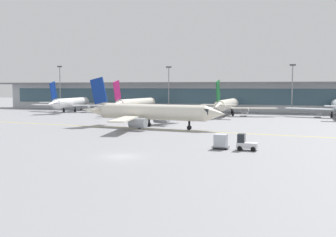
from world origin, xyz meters
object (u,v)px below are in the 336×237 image
taxiing_regional_jet (151,113)px  gate_airplane_1 (136,104)px  gate_airplane_2 (227,105)px  apron_light_mast_0 (60,86)px  cargo_dolly_lead (221,141)px  apron_light_mast_2 (292,87)px  gate_airplane_0 (71,103)px  apron_light_mast_1 (169,87)px  baggage_tug (245,143)px

taxiing_regional_jet → gate_airplane_1: bearing=122.2°
gate_airplane_2 → apron_light_mast_0: 63.48m
gate_airplane_1 → gate_airplane_2: size_ratio=1.00×
cargo_dolly_lead → apron_light_mast_2: (7.93, 72.73, 7.01)m
gate_airplane_0 → cargo_dolly_lead: size_ratio=13.66×
gate_airplane_1 → cargo_dolly_lead: gate_airplane_1 is taller
gate_airplane_1 → cargo_dolly_lead: size_ratio=13.94×
apron_light_mast_1 → apron_light_mast_2: 38.86m
taxiing_regional_jet → apron_light_mast_1: (-12.89, 51.73, 5.01)m
gate_airplane_1 → apron_light_mast_1: apron_light_mast_1 is taller
gate_airplane_2 → taxiing_regional_jet: (-8.60, -38.41, 0.08)m
cargo_dolly_lead → apron_light_mast_2: bearing=85.5°
taxiing_regional_jet → apron_light_mast_1: size_ratio=2.08×
baggage_tug → apron_light_mast_0: size_ratio=0.17×
gate_airplane_0 → baggage_tug: gate_airplane_0 is taller
gate_airplane_0 → baggage_tug: size_ratio=11.10×
gate_airplane_2 → cargo_dolly_lead: gate_airplane_2 is taller
baggage_tug → cargo_dolly_lead: baggage_tug is taller
gate_airplane_2 → apron_light_mast_1: apron_light_mast_1 is taller
taxiing_regional_jet → apron_light_mast_0: size_ratio=1.98×
gate_airplane_1 → apron_light_mast_1: bearing=-18.1°
gate_airplane_1 → apron_light_mast_0: apron_light_mast_0 is taller
apron_light_mast_2 → baggage_tug: bearing=-93.7°
baggage_tug → taxiing_regional_jet: bearing=135.4°
gate_airplane_0 → apron_light_mast_1: apron_light_mast_1 is taller
taxiing_regional_jet → gate_airplane_2: bearing=83.2°
cargo_dolly_lead → apron_light_mast_2: size_ratio=0.15×
gate_airplane_0 → taxiing_regional_jet: 57.69m
gate_airplane_0 → cargo_dolly_lead: 86.13m
apron_light_mast_0 → baggage_tug: bearing=-44.4°
gate_airplane_2 → cargo_dolly_lead: (9.42, -60.61, -1.92)m
gate_airplane_1 → taxiing_regional_jet: 41.72m
apron_light_mast_1 → apron_light_mast_2: size_ratio=1.00×
gate_airplane_2 → cargo_dolly_lead: bearing=-169.8°
taxiing_regional_jet → apron_light_mast_2: bearing=68.6°
gate_airplane_0 → gate_airplane_1: bearing=-100.5°
gate_airplane_0 → apron_light_mast_0: (-11.34, 11.30, 5.53)m
apron_light_mast_1 → gate_airplane_1: bearing=-111.6°
gate_airplane_1 → baggage_tug: gate_airplane_1 is taller
gate_airplane_1 → apron_light_mast_2: apron_light_mast_2 is taller
apron_light_mast_0 → apron_light_mast_1: size_ratio=1.05×
apron_light_mast_1 → gate_airplane_2: bearing=-31.8°
baggage_tug → gate_airplane_0: bearing=137.5°
gate_airplane_0 → cargo_dolly_lead: (60.11, -61.65, -1.86)m
gate_airplane_0 → apron_light_mast_0: apron_light_mast_0 is taller
gate_airplane_1 → baggage_tug: size_ratio=11.34×
gate_airplane_1 → gate_airplane_2: same height
apron_light_mast_1 → gate_airplane_0: bearing=-157.2°
gate_airplane_0 → gate_airplane_2: bearing=-96.6°
taxiing_regional_jet → baggage_tug: (21.25, -22.31, -2.16)m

